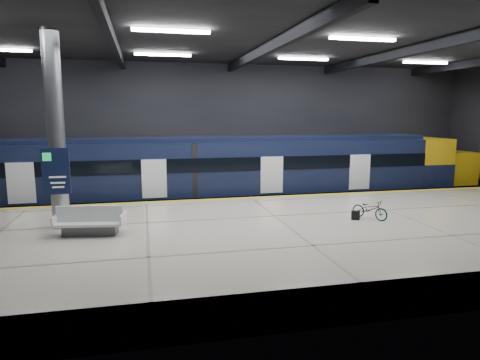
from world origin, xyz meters
name	(u,v)px	position (x,y,z in m)	size (l,w,h in m)	color
ground	(267,235)	(0.00, 0.00, 0.00)	(30.00, 30.00, 0.00)	black
room_shell	(269,99)	(0.00, 0.00, 5.72)	(30.10, 16.10, 8.05)	black
platform	(287,240)	(0.00, -2.50, 0.55)	(30.00, 11.00, 1.10)	beige
safety_strip	(252,198)	(0.00, 2.75, 1.11)	(30.00, 0.40, 0.01)	gold
rails	(239,207)	(0.00, 5.50, 0.08)	(30.00, 1.52, 0.16)	gray
train	(243,171)	(0.22, 5.50, 2.06)	(29.40, 2.84, 3.79)	black
bench	(90,225)	(-6.88, -2.22, 1.45)	(2.37, 1.25, 1.00)	#595B60
bicycle	(370,209)	(3.44, -2.30, 1.48)	(0.51, 1.46, 0.77)	#99999E
pannier_bag	(355,215)	(2.84, -2.30, 1.28)	(0.30, 0.18, 0.35)	black
info_column	(56,134)	(-8.00, -1.03, 4.46)	(0.90, 0.78, 6.90)	#9EA0A5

